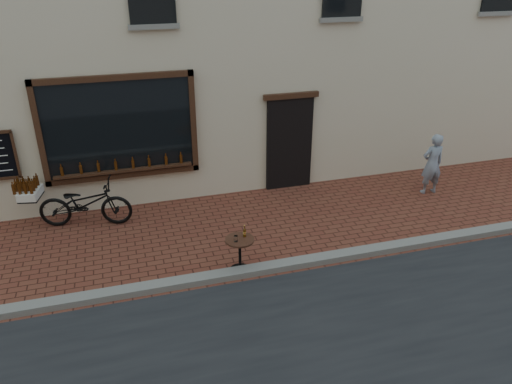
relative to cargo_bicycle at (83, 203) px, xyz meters
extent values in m
plane|color=#5E2A1E|center=(2.80, -2.86, -0.51)|extent=(90.00, 90.00, 0.00)
cube|color=slate|center=(2.80, -2.66, -0.45)|extent=(90.00, 0.25, 0.12)
cube|color=black|center=(0.90, 0.59, 1.34)|extent=(3.00, 0.06, 2.00)
cube|color=black|center=(0.90, 0.57, 2.40)|extent=(3.24, 0.10, 0.12)
cube|color=black|center=(0.90, 0.57, 0.28)|extent=(3.24, 0.10, 0.12)
cube|color=black|center=(-0.66, 0.57, 1.34)|extent=(0.12, 0.10, 2.24)
cube|color=black|center=(2.46, 0.57, 1.34)|extent=(0.12, 0.10, 2.24)
cube|color=black|center=(0.90, 0.52, 0.41)|extent=(2.90, 0.16, 0.05)
cube|color=black|center=(4.70, 0.60, 0.59)|extent=(1.10, 0.10, 2.20)
cube|color=black|center=(4.70, 0.57, 1.75)|extent=(1.30, 0.10, 0.12)
cylinder|color=#3D1C07|center=(-0.35, 0.52, 0.53)|extent=(0.06, 0.06, 0.19)
cylinder|color=#3D1C07|center=(0.01, 0.52, 0.53)|extent=(0.06, 0.06, 0.19)
cylinder|color=#3D1C07|center=(0.37, 0.52, 0.53)|extent=(0.06, 0.06, 0.19)
cylinder|color=#3D1C07|center=(0.72, 0.52, 0.53)|extent=(0.06, 0.06, 0.19)
cylinder|color=#3D1C07|center=(1.08, 0.52, 0.53)|extent=(0.06, 0.06, 0.19)
cylinder|color=#3D1C07|center=(1.44, 0.52, 0.53)|extent=(0.06, 0.06, 0.19)
cylinder|color=#3D1C07|center=(1.79, 0.52, 0.53)|extent=(0.06, 0.06, 0.19)
cylinder|color=#3D1C07|center=(2.15, 0.52, 0.53)|extent=(0.06, 0.06, 0.19)
imported|color=black|center=(0.04, -0.01, -0.01)|extent=(1.98, 1.03, 0.99)
cube|color=black|center=(-0.99, 0.20, 0.18)|extent=(0.47, 0.59, 0.03)
cube|color=silver|center=(-0.99, 0.20, 0.27)|extent=(0.48, 0.62, 0.15)
cylinder|color=#3D1C07|center=(-0.92, -0.01, 0.45)|extent=(0.06, 0.06, 0.21)
cylinder|color=#3D1C07|center=(-1.03, 0.01, 0.45)|extent=(0.06, 0.06, 0.21)
cylinder|color=#3D1C07|center=(-1.13, 0.03, 0.45)|extent=(0.06, 0.06, 0.21)
cylinder|color=#3D1C07|center=(-1.24, 0.05, 0.45)|extent=(0.06, 0.06, 0.21)
cylinder|color=#3D1C07|center=(-0.89, 0.12, 0.45)|extent=(0.06, 0.06, 0.21)
cylinder|color=#3D1C07|center=(-1.00, 0.14, 0.45)|extent=(0.06, 0.06, 0.21)
cylinder|color=#3D1C07|center=(-1.11, 0.16, 0.45)|extent=(0.06, 0.06, 0.21)
cylinder|color=#3D1C07|center=(-1.22, 0.18, 0.45)|extent=(0.06, 0.06, 0.21)
cylinder|color=#3D1C07|center=(-0.87, 0.25, 0.45)|extent=(0.06, 0.06, 0.21)
cylinder|color=#3D1C07|center=(-0.97, 0.27, 0.45)|extent=(0.06, 0.06, 0.21)
cylinder|color=#3D1C07|center=(-1.08, 0.29, 0.45)|extent=(0.06, 0.06, 0.21)
cylinder|color=#3D1C07|center=(-1.19, 0.31, 0.45)|extent=(0.06, 0.06, 0.21)
cylinder|color=#3D1C07|center=(-0.84, 0.37, 0.45)|extent=(0.06, 0.06, 0.21)
cylinder|color=black|center=(2.69, -2.51, -0.50)|extent=(0.38, 0.38, 0.03)
cylinder|color=black|center=(2.69, -2.51, -0.18)|extent=(0.05, 0.05, 0.60)
cylinder|color=black|center=(2.69, -2.51, 0.13)|extent=(0.51, 0.51, 0.03)
cylinder|color=gold|center=(2.79, -2.46, 0.23)|extent=(0.05, 0.05, 0.05)
cylinder|color=white|center=(2.61, -2.57, 0.21)|extent=(0.07, 0.07, 0.11)
imported|color=gray|center=(7.79, -0.65, 0.22)|extent=(0.53, 0.35, 1.46)
camera|label=1|loc=(0.89, -9.77, 4.70)|focal=35.00mm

